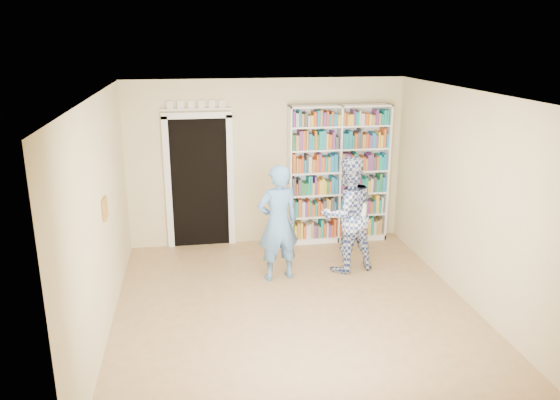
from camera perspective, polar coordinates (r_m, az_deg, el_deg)
name	(u,v)px	position (r m, az deg, el deg)	size (l,w,h in m)	color
floor	(295,310)	(7.06, 1.58, -11.40)	(5.00, 5.00, 0.00)	#996F4A
ceiling	(297,94)	(6.25, 1.78, 10.98)	(5.00, 5.00, 0.00)	white
wall_back	(267,163)	(8.91, -1.38, 3.92)	(4.50, 4.50, 0.00)	beige
wall_left	(101,218)	(6.50, -18.19, -1.82)	(5.00, 5.00, 0.00)	beige
wall_right	(471,200)	(7.28, 19.33, 0.03)	(5.00, 5.00, 0.00)	beige
bookshelf	(338,174)	(9.04, 6.10, 2.73)	(1.66, 0.31, 2.28)	white
doorway	(199,176)	(8.85, -8.43, 2.52)	(1.10, 0.08, 2.43)	black
wall_art	(105,209)	(6.67, -17.82, -0.86)	(0.03, 0.25, 0.25)	brown
man_blue	(278,223)	(7.59, -0.22, -2.41)	(0.61, 0.40, 1.67)	#5381B9
man_plaid	(347,214)	(7.94, 7.05, -1.51)	(0.83, 0.65, 1.71)	navy
paper_sheet	(359,213)	(7.77, 8.28, -1.34)	(0.20, 0.01, 0.28)	white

